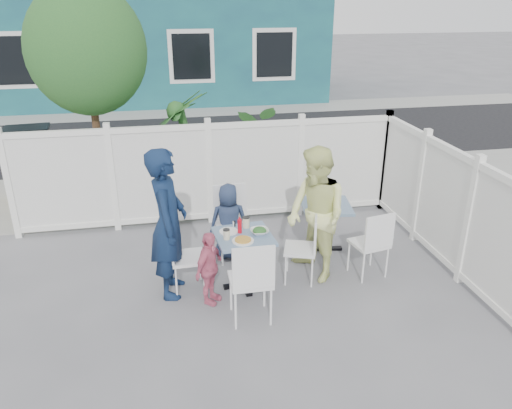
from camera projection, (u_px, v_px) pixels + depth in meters
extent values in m
plane|color=slate|center=(225.00, 307.00, 5.84)|extent=(80.00, 80.00, 0.00)
cube|color=gray|center=(198.00, 190.00, 9.27)|extent=(24.00, 2.60, 0.01)
cube|color=black|center=(185.00, 138.00, 12.61)|extent=(24.00, 5.00, 0.01)
cube|color=gray|center=(179.00, 112.00, 15.41)|extent=(24.00, 1.60, 0.01)
cube|color=#1A495A|center=(154.00, 5.00, 17.23)|extent=(11.00, 6.00, 6.00)
cube|color=black|center=(72.00, 59.00, 14.64)|extent=(1.20, 0.04, 1.40)
cube|color=black|center=(208.00, 56.00, 15.34)|extent=(1.20, 0.04, 1.40)
cube|color=white|center=(209.00, 173.00, 7.70)|extent=(5.80, 0.04, 1.40)
cube|color=white|center=(208.00, 126.00, 7.41)|extent=(5.86, 0.08, 0.08)
cube|color=white|center=(211.00, 218.00, 8.00)|extent=(5.86, 0.08, 0.12)
cube|color=white|center=(443.00, 204.00, 6.59)|extent=(0.04, 3.60, 1.40)
cube|color=white|center=(451.00, 150.00, 6.30)|extent=(0.08, 3.66, 0.08)
cube|color=white|center=(435.00, 254.00, 6.88)|extent=(0.08, 3.66, 0.12)
cylinder|color=#382316|center=(98.00, 140.00, 8.07)|extent=(0.12, 0.12, 2.40)
ellipsoid|color=#235425|center=(86.00, 50.00, 7.52)|extent=(1.80, 1.62, 1.98)
cube|color=gold|center=(33.00, 165.00, 8.71)|extent=(0.71, 0.53, 1.23)
imported|color=#235425|center=(184.00, 151.00, 8.21)|extent=(1.31, 1.31, 1.97)
imported|color=#235425|center=(278.00, 160.00, 8.48)|extent=(1.53, 1.37, 1.54)
cube|color=#4F6995|center=(244.00, 236.00, 6.00)|extent=(0.72, 0.72, 0.04)
cylinder|color=black|center=(244.00, 261.00, 6.13)|extent=(0.08, 0.08, 0.65)
cube|color=black|center=(244.00, 284.00, 6.26)|extent=(0.53, 0.12, 0.04)
cube|color=black|center=(244.00, 284.00, 6.26)|extent=(0.12, 0.53, 0.04)
cube|color=#4F6995|center=(326.00, 206.00, 6.87)|extent=(0.75, 0.75, 0.04)
cylinder|color=black|center=(325.00, 228.00, 7.00)|extent=(0.08, 0.08, 0.64)
cube|color=black|center=(324.00, 249.00, 7.13)|extent=(0.53, 0.15, 0.04)
cube|color=black|center=(324.00, 249.00, 7.13)|extent=(0.15, 0.53, 0.04)
cube|color=white|center=(188.00, 258.00, 6.02)|extent=(0.40, 0.42, 0.04)
cube|color=white|center=(171.00, 241.00, 5.89)|extent=(0.04, 0.41, 0.44)
cylinder|color=white|center=(201.00, 265.00, 6.30)|extent=(0.02, 0.02, 0.44)
cylinder|color=white|center=(204.00, 279.00, 5.98)|extent=(0.02, 0.02, 0.44)
cylinder|color=white|center=(174.00, 268.00, 6.23)|extent=(0.02, 0.02, 0.44)
cylinder|color=white|center=(176.00, 283.00, 5.91)|extent=(0.02, 0.02, 0.44)
cube|color=white|center=(300.00, 249.00, 6.24)|extent=(0.49, 0.50, 0.04)
cube|color=white|center=(315.00, 233.00, 6.13)|extent=(0.15, 0.39, 0.43)
cylinder|color=white|center=(285.00, 270.00, 6.19)|extent=(0.02, 0.02, 0.43)
cylinder|color=white|center=(287.00, 257.00, 6.50)|extent=(0.02, 0.02, 0.43)
cylinder|color=white|center=(312.00, 272.00, 6.15)|extent=(0.02, 0.02, 0.43)
cylinder|color=white|center=(313.00, 258.00, 6.47)|extent=(0.02, 0.02, 0.43)
cube|color=white|center=(233.00, 225.00, 6.74)|extent=(0.48, 0.46, 0.04)
cube|color=white|center=(230.00, 201.00, 6.82)|extent=(0.46, 0.06, 0.49)
cylinder|color=white|center=(251.00, 246.00, 6.72)|extent=(0.03, 0.03, 0.49)
cylinder|color=white|center=(222.00, 249.00, 6.63)|extent=(0.03, 0.03, 0.49)
cylinder|color=white|center=(245.00, 234.00, 7.05)|extent=(0.03, 0.03, 0.49)
cylinder|color=white|center=(217.00, 237.00, 6.96)|extent=(0.03, 0.03, 0.49)
cube|color=white|center=(250.00, 280.00, 5.47)|extent=(0.46, 0.44, 0.04)
cube|color=white|center=(254.00, 268.00, 5.17)|extent=(0.45, 0.04, 0.49)
cylinder|color=white|center=(231.00, 292.00, 5.69)|extent=(0.03, 0.03, 0.49)
cylinder|color=white|center=(264.00, 288.00, 5.76)|extent=(0.03, 0.03, 0.49)
cylinder|color=white|center=(236.00, 310.00, 5.36)|extent=(0.03, 0.03, 0.49)
cylinder|color=white|center=(271.00, 306.00, 5.43)|extent=(0.03, 0.03, 0.49)
cube|color=white|center=(369.00, 243.00, 6.35)|extent=(0.49, 0.47, 0.04)
cube|color=white|center=(380.00, 232.00, 6.10)|extent=(0.41, 0.11, 0.45)
cylinder|color=white|center=(349.00, 256.00, 6.52)|extent=(0.02, 0.02, 0.45)
cylinder|color=white|center=(371.00, 250.00, 6.65)|extent=(0.02, 0.02, 0.45)
cylinder|color=white|center=(363.00, 268.00, 6.23)|extent=(0.02, 0.02, 0.45)
cylinder|color=white|center=(387.00, 262.00, 6.36)|extent=(0.02, 0.02, 0.45)
imported|color=#0F2040|center=(168.00, 224.00, 5.80)|extent=(0.52, 0.72, 1.83)
imported|color=#E7F54C|center=(316.00, 215.00, 6.16)|extent=(0.87, 0.99, 1.71)
imported|color=#23304E|center=(229.00, 222.00, 6.76)|extent=(0.54, 0.36, 1.07)
imported|color=#D86685|center=(209.00, 268.00, 5.76)|extent=(0.49, 0.56, 0.91)
cylinder|color=white|center=(243.00, 241.00, 5.83)|extent=(0.26, 0.26, 0.02)
cylinder|color=white|center=(229.00, 231.00, 6.06)|extent=(0.23, 0.23, 0.02)
imported|color=white|center=(260.00, 231.00, 6.02)|extent=(0.22, 0.22, 0.05)
cylinder|color=beige|center=(227.00, 235.00, 5.87)|extent=(0.08, 0.08, 0.12)
cylinder|color=beige|center=(246.00, 223.00, 6.16)|extent=(0.09, 0.09, 0.13)
cylinder|color=red|center=(240.00, 226.00, 6.02)|extent=(0.05, 0.05, 0.17)
cylinder|color=white|center=(234.00, 224.00, 6.20)|extent=(0.03, 0.03, 0.07)
cylinder|color=black|center=(234.00, 224.00, 6.20)|extent=(0.03, 0.03, 0.07)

